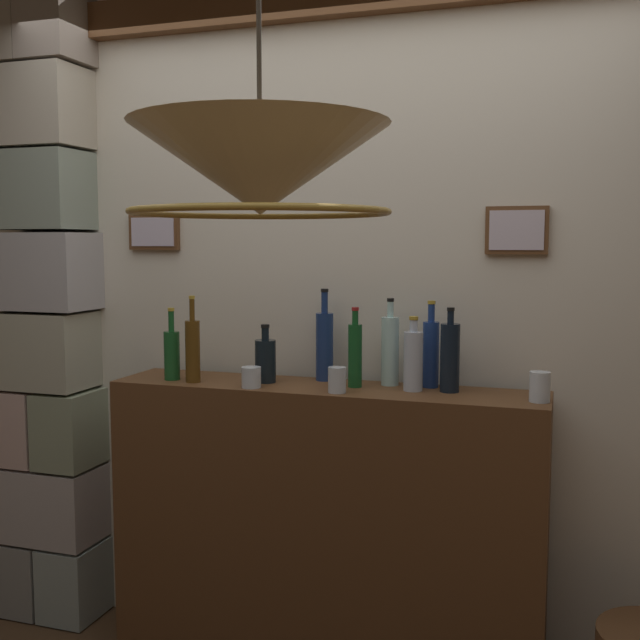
{
  "coord_description": "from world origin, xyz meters",
  "views": [
    {
      "loc": [
        0.85,
        -1.78,
        1.64
      ],
      "look_at": [
        0.0,
        0.8,
        1.36
      ],
      "focal_mm": 42.87,
      "sensor_mm": 36.0,
      "label": 1
    }
  ],
  "objects_px": {
    "glass_tumbler_shot": "(251,377)",
    "liquor_bottle_brandy": "(325,344)",
    "liquor_bottle_port": "(355,354)",
    "liquor_bottle_rum": "(450,357)",
    "liquor_bottle_gin": "(172,353)",
    "liquor_bottle_rye": "(193,349)",
    "liquor_bottle_sherry": "(390,350)",
    "pendant_lamp": "(260,172)",
    "liquor_bottle_vodka": "(413,360)",
    "glass_tumbler_rocks": "(540,387)",
    "glass_tumbler_highball": "(337,380)",
    "liquor_bottle_amaro": "(265,360)",
    "liquor_bottle_scotch": "(431,352)"
  },
  "relations": [
    {
      "from": "liquor_bottle_vodka",
      "to": "pendant_lamp",
      "type": "xyz_separation_m",
      "value": [
        -0.19,
        -0.93,
        0.58
      ]
    },
    {
      "from": "liquor_bottle_port",
      "to": "liquor_bottle_sherry",
      "type": "distance_m",
      "value": 0.14
    },
    {
      "from": "glass_tumbler_rocks",
      "to": "glass_tumbler_shot",
      "type": "xyz_separation_m",
      "value": [
        -1.01,
        -0.07,
        -0.01
      ]
    },
    {
      "from": "liquor_bottle_amaro",
      "to": "liquor_bottle_scotch",
      "type": "distance_m",
      "value": 0.62
    },
    {
      "from": "liquor_bottle_amaro",
      "to": "glass_tumbler_rocks",
      "type": "distance_m",
      "value": 1.0
    },
    {
      "from": "liquor_bottle_rum",
      "to": "liquor_bottle_vodka",
      "type": "distance_m",
      "value": 0.13
    },
    {
      "from": "glass_tumbler_rocks",
      "to": "glass_tumbler_shot",
      "type": "bearing_deg",
      "value": -176.08
    },
    {
      "from": "liquor_bottle_scotch",
      "to": "glass_tumbler_rocks",
      "type": "xyz_separation_m",
      "value": [
        0.39,
        -0.14,
        -0.08
      ]
    },
    {
      "from": "liquor_bottle_rye",
      "to": "glass_tumbler_highball",
      "type": "distance_m",
      "value": 0.58
    },
    {
      "from": "liquor_bottle_scotch",
      "to": "liquor_bottle_vodka",
      "type": "distance_m",
      "value": 0.1
    },
    {
      "from": "liquor_bottle_port",
      "to": "liquor_bottle_vodka",
      "type": "xyz_separation_m",
      "value": [
        0.21,
        -0.0,
        -0.01
      ]
    },
    {
      "from": "glass_tumbler_shot",
      "to": "liquor_bottle_amaro",
      "type": "bearing_deg",
      "value": 85.64
    },
    {
      "from": "liquor_bottle_rum",
      "to": "liquor_bottle_vodka",
      "type": "height_order",
      "value": "liquor_bottle_rum"
    },
    {
      "from": "liquor_bottle_amaro",
      "to": "pendant_lamp",
      "type": "relative_size",
      "value": 0.35
    },
    {
      "from": "liquor_bottle_rye",
      "to": "liquor_bottle_rum",
      "type": "bearing_deg",
      "value": 6.74
    },
    {
      "from": "liquor_bottle_port",
      "to": "liquor_bottle_sherry",
      "type": "relative_size",
      "value": 0.91
    },
    {
      "from": "liquor_bottle_scotch",
      "to": "glass_tumbler_rocks",
      "type": "relative_size",
      "value": 3.15
    },
    {
      "from": "liquor_bottle_rum",
      "to": "liquor_bottle_brandy",
      "type": "distance_m",
      "value": 0.5
    },
    {
      "from": "liquor_bottle_rum",
      "to": "liquor_bottle_sherry",
      "type": "xyz_separation_m",
      "value": [
        -0.23,
        0.06,
        0.01
      ]
    },
    {
      "from": "liquor_bottle_brandy",
      "to": "liquor_bottle_vodka",
      "type": "xyz_separation_m",
      "value": [
        0.36,
        -0.1,
        -0.03
      ]
    },
    {
      "from": "liquor_bottle_brandy",
      "to": "liquor_bottle_rye",
      "type": "height_order",
      "value": "liquor_bottle_brandy"
    },
    {
      "from": "liquor_bottle_rum",
      "to": "glass_tumbler_rocks",
      "type": "relative_size",
      "value": 2.98
    },
    {
      "from": "liquor_bottle_vodka",
      "to": "liquor_bottle_port",
      "type": "bearing_deg",
      "value": 179.69
    },
    {
      "from": "liquor_bottle_vodka",
      "to": "glass_tumbler_shot",
      "type": "xyz_separation_m",
      "value": [
        -0.57,
        -0.13,
        -0.07
      ]
    },
    {
      "from": "liquor_bottle_gin",
      "to": "glass_tumbler_rocks",
      "type": "distance_m",
      "value": 1.36
    },
    {
      "from": "liquor_bottle_amaro",
      "to": "liquor_bottle_sherry",
      "type": "distance_m",
      "value": 0.47
    },
    {
      "from": "liquor_bottle_rum",
      "to": "liquor_bottle_gin",
      "type": "relative_size",
      "value": 1.08
    },
    {
      "from": "liquor_bottle_rye",
      "to": "liquor_bottle_sherry",
      "type": "bearing_deg",
      "value": 13.64
    },
    {
      "from": "liquor_bottle_vodka",
      "to": "pendant_lamp",
      "type": "distance_m",
      "value": 1.12
    },
    {
      "from": "liquor_bottle_port",
      "to": "glass_tumbler_shot",
      "type": "relative_size",
      "value": 3.87
    },
    {
      "from": "liquor_bottle_rye",
      "to": "pendant_lamp",
      "type": "relative_size",
      "value": 0.52
    },
    {
      "from": "liquor_bottle_rum",
      "to": "liquor_bottle_amaro",
      "type": "relative_size",
      "value": 1.36
    },
    {
      "from": "liquor_bottle_vodka",
      "to": "glass_tumbler_shot",
      "type": "distance_m",
      "value": 0.59
    },
    {
      "from": "glass_tumbler_highball",
      "to": "pendant_lamp",
      "type": "bearing_deg",
      "value": -86.32
    },
    {
      "from": "liquor_bottle_port",
      "to": "liquor_bottle_rum",
      "type": "xyz_separation_m",
      "value": [
        0.34,
        0.02,
        0.0
      ]
    },
    {
      "from": "liquor_bottle_brandy",
      "to": "glass_tumbler_shot",
      "type": "distance_m",
      "value": 0.32
    },
    {
      "from": "liquor_bottle_rye",
      "to": "glass_tumbler_shot",
      "type": "distance_m",
      "value": 0.27
    },
    {
      "from": "liquor_bottle_port",
      "to": "liquor_bottle_sherry",
      "type": "height_order",
      "value": "liquor_bottle_sherry"
    },
    {
      "from": "liquor_bottle_port",
      "to": "pendant_lamp",
      "type": "distance_m",
      "value": 1.1
    },
    {
      "from": "liquor_bottle_port",
      "to": "liquor_bottle_brandy",
      "type": "relative_size",
      "value": 0.83
    },
    {
      "from": "liquor_bottle_brandy",
      "to": "pendant_lamp",
      "type": "distance_m",
      "value": 1.18
    },
    {
      "from": "glass_tumbler_rocks",
      "to": "liquor_bottle_port",
      "type": "bearing_deg",
      "value": 174.8
    },
    {
      "from": "liquor_bottle_gin",
      "to": "glass_tumbler_rocks",
      "type": "bearing_deg",
      "value": 0.6
    },
    {
      "from": "liquor_bottle_rye",
      "to": "glass_tumbler_highball",
      "type": "xyz_separation_m",
      "value": [
        0.58,
        -0.02,
        -0.08
      ]
    },
    {
      "from": "liquor_bottle_amaro",
      "to": "liquor_bottle_port",
      "type": "bearing_deg",
      "value": 2.18
    },
    {
      "from": "liquor_bottle_rum",
      "to": "liquor_bottle_brandy",
      "type": "xyz_separation_m",
      "value": [
        -0.49,
        0.08,
        0.01
      ]
    },
    {
      "from": "glass_tumbler_shot",
      "to": "liquor_bottle_vodka",
      "type": "bearing_deg",
      "value": 12.56
    },
    {
      "from": "liquor_bottle_brandy",
      "to": "liquor_bottle_gin",
      "type": "height_order",
      "value": "liquor_bottle_brandy"
    },
    {
      "from": "liquor_bottle_brandy",
      "to": "liquor_bottle_rye",
      "type": "xyz_separation_m",
      "value": [
        -0.46,
        -0.19,
        -0.01
      ]
    },
    {
      "from": "glass_tumbler_shot",
      "to": "liquor_bottle_brandy",
      "type": "bearing_deg",
      "value": 47.09
    }
  ]
}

